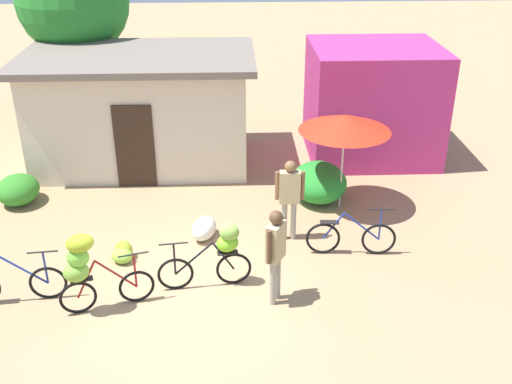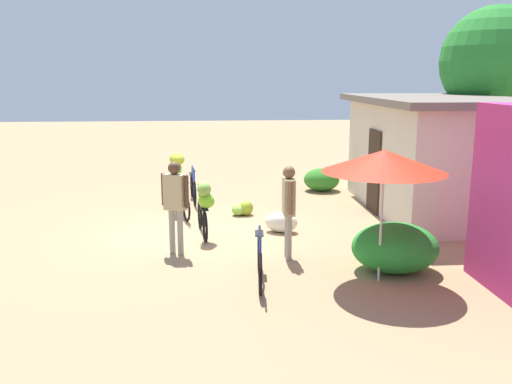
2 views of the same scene
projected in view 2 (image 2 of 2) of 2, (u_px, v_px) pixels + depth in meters
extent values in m
plane|color=#A2815B|center=(197.00, 232.00, 11.67)|extent=(60.00, 60.00, 0.00)
cube|color=beige|center=(435.00, 158.00, 13.32)|extent=(5.15, 2.96, 2.62)
cube|color=#72665B|center=(439.00, 100.00, 13.03)|extent=(5.65, 3.46, 0.16)
cube|color=#332319|center=(374.00, 171.00, 13.26)|extent=(0.90, 0.06, 2.00)
cylinder|color=brown|center=(488.00, 145.00, 15.36)|extent=(0.26, 0.26, 2.76)
sphere|color=#267D2A|center=(496.00, 61.00, 14.89)|extent=(3.00, 3.00, 3.00)
ellipsoid|color=#307D25|center=(322.00, 180.00, 15.82)|extent=(0.92, 1.03, 0.66)
ellipsoid|color=#258B2D|center=(395.00, 248.00, 9.24)|extent=(1.25, 1.47, 0.84)
ellipsoid|color=#2F812E|center=(398.00, 253.00, 9.26)|extent=(0.95, 0.90, 0.65)
cylinder|color=beige|center=(381.00, 219.00, 8.67)|extent=(0.04, 0.04, 2.07)
cone|color=red|center=(384.00, 161.00, 8.48)|extent=(1.94, 1.94, 0.35)
torus|color=black|center=(195.00, 194.00, 13.97)|extent=(0.64, 0.11, 0.64)
torus|color=black|center=(192.00, 185.00, 15.02)|extent=(0.64, 0.11, 0.64)
cylinder|color=navy|center=(192.00, 176.00, 14.77)|extent=(0.41, 0.08, 0.63)
cylinder|color=navy|center=(193.00, 179.00, 14.25)|extent=(0.73, 0.11, 0.64)
cylinder|color=black|center=(194.00, 170.00, 13.84)|extent=(0.50, 0.08, 0.03)
cylinder|color=navy|center=(194.00, 182.00, 13.90)|extent=(0.04, 0.04, 0.62)
cube|color=black|center=(192.00, 174.00, 14.84)|extent=(0.37, 0.18, 0.02)
torus|color=black|center=(186.00, 208.00, 12.48)|extent=(0.60, 0.22, 0.61)
torus|color=black|center=(177.00, 200.00, 13.36)|extent=(0.60, 0.22, 0.61)
cylinder|color=maroon|center=(178.00, 188.00, 13.13)|extent=(0.36, 0.14, 0.66)
cylinder|color=maroon|center=(183.00, 192.00, 12.70)|extent=(0.63, 0.22, 0.67)
cylinder|color=black|center=(186.00, 181.00, 12.35)|extent=(0.49, 0.17, 0.03)
cylinder|color=maroon|center=(186.00, 195.00, 12.41)|extent=(0.04, 0.04, 0.64)
cube|color=black|center=(177.00, 187.00, 13.20)|extent=(0.39, 0.24, 0.02)
ellipsoid|color=#79B33B|center=(176.00, 179.00, 13.21)|extent=(0.48, 0.42, 0.33)
ellipsoid|color=#76C53D|center=(176.00, 169.00, 13.11)|extent=(0.37, 0.30, 0.33)
ellipsoid|color=#97AD24|center=(177.00, 159.00, 13.01)|extent=(0.52, 0.47, 0.28)
torus|color=black|center=(200.00, 214.00, 11.89)|extent=(0.63, 0.12, 0.63)
torus|color=black|center=(205.00, 227.00, 10.91)|extent=(0.63, 0.12, 0.63)
cylinder|color=black|center=(204.00, 211.00, 11.02)|extent=(0.39, 0.08, 0.59)
cylinder|color=black|center=(201.00, 205.00, 11.51)|extent=(0.69, 0.12, 0.60)
cylinder|color=black|center=(199.00, 186.00, 11.76)|extent=(0.50, 0.09, 0.03)
cylinder|color=black|center=(200.00, 200.00, 11.82)|extent=(0.04, 0.04, 0.62)
cube|color=black|center=(204.00, 209.00, 10.93)|extent=(0.37, 0.18, 0.02)
ellipsoid|color=#75C428|center=(206.00, 201.00, 10.90)|extent=(0.48, 0.44, 0.31)
ellipsoid|color=#76A641|center=(204.00, 189.00, 10.81)|extent=(0.35, 0.28, 0.30)
torus|color=black|center=(260.00, 274.00, 8.26)|extent=(0.66, 0.10, 0.66)
torus|color=black|center=(259.00, 252.00, 9.30)|extent=(0.66, 0.10, 0.66)
cylinder|color=navy|center=(259.00, 239.00, 9.06)|extent=(0.40, 0.06, 0.58)
cylinder|color=navy|center=(260.00, 249.00, 8.54)|extent=(0.71, 0.09, 0.59)
cylinder|color=black|center=(260.00, 233.00, 8.13)|extent=(0.50, 0.06, 0.03)
cylinder|color=navy|center=(260.00, 253.00, 8.20)|extent=(0.04, 0.04, 0.65)
cube|color=black|center=(259.00, 233.00, 9.12)|extent=(0.37, 0.16, 0.02)
ellipsoid|color=#8DA426|center=(246.00, 208.00, 13.05)|extent=(0.47, 0.48, 0.35)
ellipsoid|color=#8CC63F|center=(239.00, 209.00, 13.05)|extent=(0.53, 0.50, 0.28)
ellipsoid|color=silver|center=(281.00, 222.00, 11.62)|extent=(0.65, 0.81, 0.44)
cylinder|color=gray|center=(172.00, 231.00, 10.20)|extent=(0.11, 0.11, 0.85)
cylinder|color=gray|center=(180.00, 232.00, 10.13)|extent=(0.11, 0.11, 0.85)
cube|color=tan|center=(175.00, 192.00, 10.01)|extent=(0.37, 0.45, 0.67)
cylinder|color=#4C3321|center=(163.00, 189.00, 10.10)|extent=(0.08, 0.08, 0.60)
cylinder|color=#4C3321|center=(187.00, 192.00, 9.90)|extent=(0.08, 0.08, 0.60)
sphere|color=#4C3321|center=(174.00, 168.00, 9.92)|extent=(0.23, 0.23, 0.23)
cylinder|color=gray|center=(289.00, 238.00, 9.83)|extent=(0.11, 0.11, 0.83)
cylinder|color=gray|center=(288.00, 235.00, 10.01)|extent=(0.11, 0.11, 0.83)
cube|color=tan|center=(289.00, 196.00, 9.77)|extent=(0.40, 0.20, 0.66)
cylinder|color=brown|center=(291.00, 198.00, 9.51)|extent=(0.08, 0.08, 0.59)
cylinder|color=brown|center=(287.00, 192.00, 10.00)|extent=(0.08, 0.08, 0.59)
sphere|color=brown|center=(289.00, 172.00, 9.67)|extent=(0.22, 0.22, 0.22)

